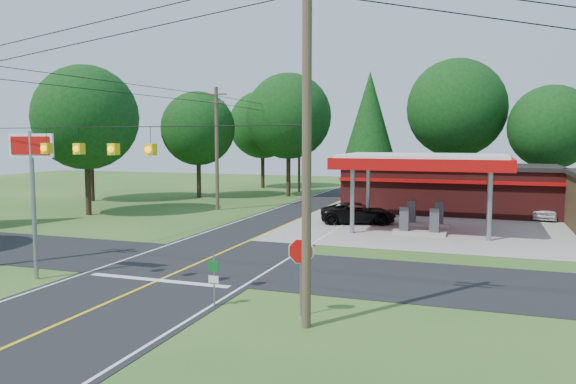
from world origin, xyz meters
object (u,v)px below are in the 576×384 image
(gas_canopy, at_px, (424,164))
(suv_car, at_px, (358,213))
(sedan_car, at_px, (546,210))
(big_stop_sign, at_px, (32,171))
(octagonal_stop_sign, at_px, (301,257))

(gas_canopy, height_order, suv_car, gas_canopy)
(sedan_car, xyz_separation_m, big_stop_sign, (-22.00, -26.01, 3.84))
(suv_car, height_order, sedan_car, suv_car)
(sedan_car, distance_m, big_stop_sign, 34.28)
(gas_canopy, xyz_separation_m, suv_car, (-4.50, 1.50, -3.55))
(gas_canopy, height_order, octagonal_stop_sign, gas_canopy)
(gas_canopy, distance_m, sedan_car, 11.87)
(gas_canopy, relative_size, suv_car, 2.05)
(big_stop_sign, relative_size, octagonal_stop_sign, 2.34)
(suv_car, height_order, octagonal_stop_sign, octagonal_stop_sign)
(gas_canopy, distance_m, octagonal_stop_sign, 19.26)
(gas_canopy, xyz_separation_m, sedan_car, (8.00, 8.00, -3.58))
(gas_canopy, relative_size, octagonal_stop_sign, 4.01)
(suv_car, distance_m, octagonal_stop_sign, 20.71)
(gas_canopy, bearing_deg, sedan_car, 45.00)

